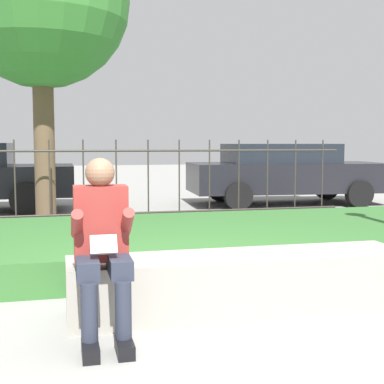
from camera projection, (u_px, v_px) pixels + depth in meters
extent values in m
plane|color=gray|center=(201.00, 313.00, 4.32)|extent=(60.00, 60.00, 0.00)
cube|color=gray|center=(242.00, 282.00, 4.38)|extent=(2.81, 0.59, 0.47)
cube|color=slate|center=(241.00, 306.00, 4.40)|extent=(2.70, 0.55, 0.08)
cube|color=black|center=(90.00, 351.00, 3.43)|extent=(0.11, 0.26, 0.09)
cylinder|color=#282D3D|center=(89.00, 312.00, 3.46)|extent=(0.11, 0.11, 0.38)
cube|color=#282D3D|center=(87.00, 267.00, 3.64)|extent=(0.15, 0.42, 0.13)
cube|color=black|center=(125.00, 348.00, 3.48)|extent=(0.11, 0.26, 0.09)
cylinder|color=#282D3D|center=(123.00, 310.00, 3.52)|extent=(0.11, 0.11, 0.38)
cube|color=#282D3D|center=(119.00, 265.00, 3.70)|extent=(0.15, 0.42, 0.13)
cube|color=maroon|center=(101.00, 223.00, 3.85)|extent=(0.38, 0.24, 0.54)
sphere|color=#8C664C|center=(100.00, 173.00, 3.80)|extent=(0.21, 0.21, 0.21)
cylinder|color=maroon|center=(77.00, 224.00, 3.65)|extent=(0.08, 0.29, 0.24)
cylinder|color=maroon|center=(127.00, 223.00, 3.73)|extent=(0.08, 0.29, 0.24)
cube|color=beige|center=(104.00, 245.00, 3.61)|extent=(0.18, 0.09, 0.13)
cube|color=#33662D|center=(154.00, 244.00, 6.46)|extent=(8.99, 3.05, 0.33)
cylinder|color=#332D28|center=(133.00, 213.00, 8.37)|extent=(6.99, 0.03, 0.03)
cylinder|color=#332D28|center=(132.00, 151.00, 8.29)|extent=(6.99, 0.03, 0.03)
cylinder|color=#332D28|center=(15.00, 188.00, 7.92)|extent=(0.02, 0.02, 1.43)
cylinder|color=#332D28|center=(50.00, 187.00, 8.04)|extent=(0.02, 0.02, 1.43)
cylinder|color=#332D28|center=(84.00, 187.00, 8.16)|extent=(0.02, 0.02, 1.43)
cylinder|color=#332D28|center=(116.00, 186.00, 8.28)|extent=(0.02, 0.02, 1.43)
cylinder|color=#332D28|center=(148.00, 185.00, 8.39)|extent=(0.02, 0.02, 1.43)
cylinder|color=#332D28|center=(179.00, 185.00, 8.51)|extent=(0.02, 0.02, 1.43)
cylinder|color=#332D28|center=(209.00, 184.00, 8.63)|extent=(0.02, 0.02, 1.43)
cylinder|color=#332D28|center=(239.00, 184.00, 8.75)|extent=(0.02, 0.02, 1.43)
cylinder|color=#332D28|center=(267.00, 183.00, 8.87)|extent=(0.02, 0.02, 1.43)
cylinder|color=#332D28|center=(295.00, 183.00, 8.99)|extent=(0.02, 0.02, 1.43)
cylinder|color=#332D28|center=(322.00, 182.00, 9.10)|extent=(0.02, 0.02, 1.43)
cylinder|color=black|center=(27.00, 199.00, 10.14)|extent=(0.65, 0.20, 0.65)
cylinder|color=black|center=(32.00, 191.00, 11.76)|extent=(0.65, 0.20, 0.65)
cube|color=black|center=(287.00, 177.00, 12.07)|extent=(4.44, 2.00, 0.64)
cube|color=black|center=(280.00, 153.00, 11.99)|extent=(2.48, 1.67, 0.43)
cylinder|color=black|center=(359.00, 194.00, 11.50)|extent=(0.60, 0.24, 0.59)
cylinder|color=black|center=(327.00, 187.00, 13.15)|extent=(0.60, 0.24, 0.59)
cylinder|color=black|center=(238.00, 196.00, 11.04)|extent=(0.60, 0.24, 0.59)
cylinder|color=black|center=(220.00, 189.00, 12.69)|extent=(0.60, 0.24, 0.59)
cylinder|color=brown|center=(44.00, 140.00, 8.45)|extent=(0.32, 0.32, 2.85)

